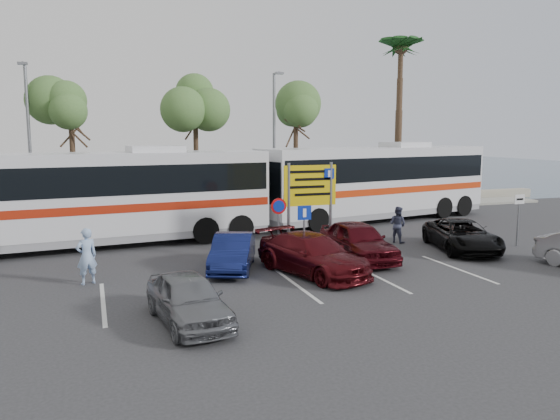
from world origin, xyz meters
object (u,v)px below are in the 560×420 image
object	(u,v)px
car_maroon	(313,255)
car_red	(358,241)
direction_sign	(310,192)
coach_bus_right	(376,184)
pedestrian_near	(87,256)
car_silver_a	(188,299)
car_blue	(233,252)
street_lamp_left	(29,136)
suv_black	(462,235)
pedestrian_far	(398,225)
coach_bus_left	(109,200)
street_lamp_right	(275,136)

from	to	relation	value
car_maroon	car_red	bearing A→B (deg)	12.34
direction_sign	car_maroon	bearing A→B (deg)	-110.74
coach_bus_right	pedestrian_near	world-z (taller)	coach_bus_right
coach_bus_right	car_silver_a	bearing A→B (deg)	-133.82
car_red	car_silver_a	bearing A→B (deg)	-145.67
car_blue	car_red	bearing A→B (deg)	19.06
direction_sign	car_silver_a	distance (m)	9.12
street_lamp_left	suv_black	size ratio (longest dim) A/B	1.79
car_maroon	pedestrian_far	bearing A→B (deg)	17.13
pedestrian_near	car_silver_a	bearing A→B (deg)	98.20
direction_sign	car_silver_a	bearing A→B (deg)	-132.21
street_lamp_left	pedestrian_near	size ratio (longest dim) A/B	4.46
car_silver_a	street_lamp_left	bearing A→B (deg)	99.17
street_lamp_left	pedestrian_near	world-z (taller)	street_lamp_left
direction_sign	coach_bus_left	xyz separation A→B (m)	(-7.50, 4.02, -0.48)
car_blue	car_maroon	size ratio (longest dim) A/B	0.81
coach_bus_right	car_red	bearing A→B (deg)	-122.76
street_lamp_right	car_red	bearing A→B (deg)	-93.77
car_maroon	pedestrian_far	xyz separation A→B (m)	(5.59, 3.79, 0.12)
street_lamp_left	car_silver_a	world-z (taller)	street_lamp_left
car_red	street_lamp_right	bearing A→B (deg)	86.93
coach_bus_left	car_maroon	size ratio (longest dim) A/B	2.94
direction_sign	coach_bus_right	size ratio (longest dim) A/B	0.26
car_red	suv_black	distance (m)	4.80
direction_sign	pedestrian_near	distance (m)	8.77
coach_bus_left	car_blue	size ratio (longest dim) A/B	3.65
street_lamp_right	coach_bus_right	bearing A→B (deg)	-41.04
car_silver_a	car_maroon	bearing A→B (deg)	28.36
direction_sign	car_maroon	world-z (taller)	direction_sign
direction_sign	coach_bus_left	bearing A→B (deg)	151.80
street_lamp_left	street_lamp_right	xyz separation A→B (m)	(13.00, 0.00, 0.00)
coach_bus_right	pedestrian_near	distance (m)	17.13
street_lamp_right	coach_bus_right	xyz separation A→B (m)	(4.50, -3.92, -2.62)
street_lamp_left	coach_bus_left	bearing A→B (deg)	-60.94
coach_bus_left	street_lamp_right	bearing A→B (deg)	33.54
coach_bus_right	car_silver_a	size ratio (longest dim) A/B	3.75
car_blue	direction_sign	bearing A→B (deg)	45.88
coach_bus_right	car_maroon	world-z (taller)	coach_bus_right
street_lamp_left	car_silver_a	distance (m)	18.10
direction_sign	coach_bus_right	world-z (taller)	coach_bus_right
coach_bus_right	pedestrian_far	size ratio (longest dim) A/B	8.79
street_lamp_left	car_blue	distance (m)	14.66
coach_bus_right	car_maroon	size ratio (longest dim) A/B	2.99
street_lamp_left	car_maroon	size ratio (longest dim) A/B	1.71
car_silver_a	car_red	distance (m)	8.65
direction_sign	car_silver_a	size ratio (longest dim) A/B	0.97
coach_bus_right	pedestrian_near	bearing A→B (deg)	-150.71
pedestrian_near	suv_black	bearing A→B (deg)	161.93
street_lamp_right	pedestrian_near	size ratio (longest dim) A/B	4.46
street_lamp_left	street_lamp_right	bearing A→B (deg)	0.00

